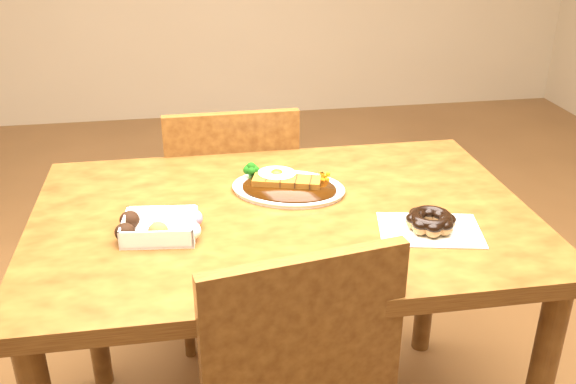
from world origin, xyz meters
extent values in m
cube|color=#46230E|center=(0.00, 0.00, 0.73)|extent=(1.20, 0.80, 0.04)
cylinder|color=#46230E|center=(-0.54, 0.34, 0.35)|extent=(0.06, 0.06, 0.71)
cylinder|color=#46230E|center=(0.54, 0.34, 0.35)|extent=(0.06, 0.06, 0.71)
cube|color=#46230E|center=(-0.09, 0.60, 0.43)|extent=(0.42, 0.42, 0.04)
cylinder|color=#46230E|center=(0.08, 0.77, 0.21)|extent=(0.04, 0.04, 0.41)
cylinder|color=#46230E|center=(-0.26, 0.77, 0.21)|extent=(0.04, 0.04, 0.41)
cylinder|color=#46230E|center=(0.08, 0.43, 0.21)|extent=(0.04, 0.04, 0.41)
cylinder|color=#46230E|center=(-0.26, 0.43, 0.21)|extent=(0.04, 0.04, 0.41)
cube|color=#46230E|center=(-0.09, 0.41, 0.67)|extent=(0.40, 0.03, 0.40)
cube|color=#46230E|center=(-0.02, -0.41, 0.67)|extent=(0.40, 0.10, 0.40)
ellipsoid|color=white|center=(0.03, 0.11, 0.76)|extent=(0.34, 0.29, 0.01)
ellipsoid|color=black|center=(0.03, 0.10, 0.77)|extent=(0.29, 0.24, 0.01)
cube|color=#6B380C|center=(0.03, 0.12, 0.77)|extent=(0.18, 0.11, 0.02)
ellipsoid|color=white|center=(0.01, 0.15, 0.79)|extent=(0.12, 0.11, 0.01)
ellipsoid|color=#FFB214|center=(0.01, 0.15, 0.79)|extent=(0.03, 0.03, 0.02)
cube|color=white|center=(-0.29, -0.07, 0.77)|extent=(0.17, 0.14, 0.04)
ellipsoid|color=black|center=(-0.37, -0.09, 0.78)|extent=(0.04, 0.04, 0.04)
ellipsoid|color=brown|center=(-0.29, -0.10, 0.78)|extent=(0.04, 0.04, 0.04)
ellipsoid|color=beige|center=(-0.22, -0.11, 0.78)|extent=(0.04, 0.04, 0.04)
ellipsoid|color=black|center=(-0.36, -0.03, 0.78)|extent=(0.04, 0.04, 0.04)
ellipsoid|color=beige|center=(-0.29, -0.04, 0.78)|extent=(0.04, 0.04, 0.04)
ellipsoid|color=pink|center=(-0.22, -0.05, 0.78)|extent=(0.04, 0.04, 0.04)
cube|color=silver|center=(0.32, -0.15, 0.75)|extent=(0.26, 0.20, 0.00)
torus|color=olive|center=(0.32, -0.15, 0.77)|extent=(0.13, 0.13, 0.04)
torus|color=black|center=(0.32, -0.15, 0.78)|extent=(0.12, 0.12, 0.03)
camera|label=1|loc=(-0.21, -1.36, 1.46)|focal=40.00mm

